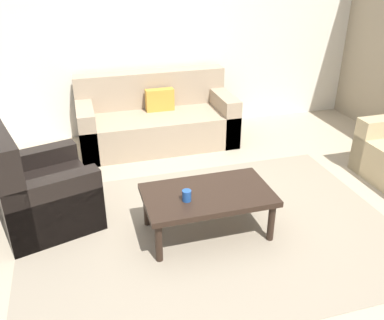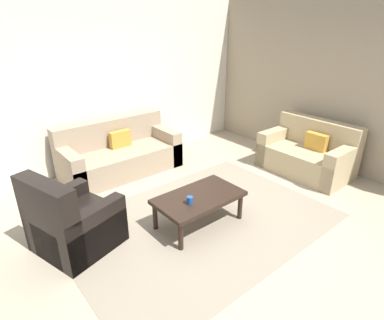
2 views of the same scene
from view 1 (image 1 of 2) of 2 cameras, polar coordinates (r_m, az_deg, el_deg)
The scene contains 7 objects.
ground_plane at distance 3.76m, azimuth 2.63°, elevation -9.78°, with size 8.00×8.00×0.00m, color tan.
rear_partition at distance 5.61m, azimuth -5.97°, elevation 17.97°, with size 6.00×0.12×2.80m, color silver.
area_rug at distance 3.76m, azimuth 2.63°, elevation -9.73°, with size 3.31×2.32×0.01m, color gray.
couch_main at distance 5.40m, azimuth -5.08°, elevation 5.55°, with size 1.96×0.90×0.88m.
armchair_leather at distance 3.93m, azimuth -20.65°, elevation -4.57°, with size 0.99×0.99×0.95m.
coffee_table at distance 3.55m, azimuth 2.16°, elevation -5.19°, with size 1.10×0.64×0.41m.
cup at distance 3.39m, azimuth -0.73°, elevation -4.95°, with size 0.08×0.08×0.10m, color #1E478C.
Camera 1 is at (-1.01, -2.86, 2.23)m, focal length 38.57 mm.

